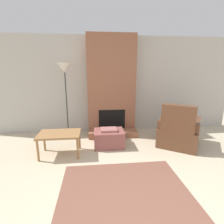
% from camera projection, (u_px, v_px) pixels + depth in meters
% --- Properties ---
extents(wall_back, '(7.05, 0.06, 2.60)m').
position_uv_depth(wall_back, '(111.00, 85.00, 4.86)').
color(wall_back, '#BCB7AD').
rests_on(wall_back, ground_plane).
extents(fireplace, '(1.26, 0.71, 2.60)m').
position_uv_depth(fireplace, '(111.00, 89.00, 4.66)').
color(fireplace, '#935B42').
rests_on(fireplace, ground_plane).
extents(ottoman, '(0.67, 0.52, 0.43)m').
position_uv_depth(ottoman, '(109.00, 138.00, 4.00)').
color(ottoman, '#8C4C47').
rests_on(ottoman, ground_plane).
extents(armchair, '(1.23, 1.26, 1.01)m').
position_uv_depth(armchair, '(178.00, 133.00, 4.03)').
color(armchair, brown).
rests_on(armchair, ground_plane).
extents(side_table, '(0.83, 0.55, 0.47)m').
position_uv_depth(side_table, '(59.00, 136.00, 3.54)').
color(side_table, '#9E7042').
rests_on(side_table, ground_plane).
extents(floor_lamp_left, '(0.36, 0.36, 1.88)m').
position_uv_depth(floor_lamp_left, '(65.00, 71.00, 4.25)').
color(floor_lamp_left, '#333333').
rests_on(floor_lamp_left, ground_plane).
extents(area_rug, '(1.87, 1.61, 0.01)m').
position_uv_depth(area_rug, '(125.00, 194.00, 2.49)').
color(area_rug, brown).
rests_on(area_rug, ground_plane).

